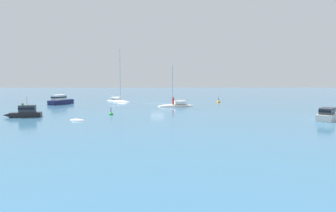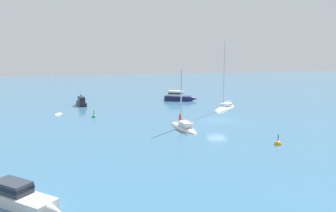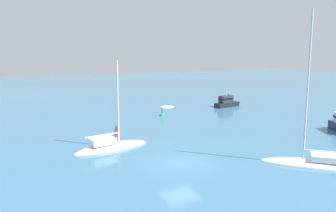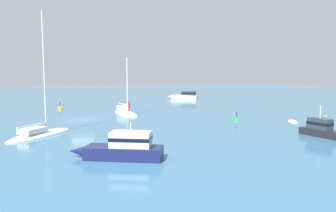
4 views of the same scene
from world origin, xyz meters
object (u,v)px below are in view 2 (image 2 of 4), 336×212
(yacht, at_px, (225,108))
(motor_cruiser, at_px, (21,197))
(ketch, at_px, (183,127))
(motor_cruiser_1, at_px, (178,96))
(mooring_buoy, at_px, (94,117))
(channel_buoy, at_px, (278,144))
(cabin_cruiser, at_px, (81,101))
(tender, at_px, (58,114))

(yacht, bearing_deg, motor_cruiser, 1.97)
(ketch, xyz_separation_m, motor_cruiser_1, (-21.88, 4.95, 0.59))
(motor_cruiser, height_order, mooring_buoy, motor_cruiser)
(motor_cruiser, distance_m, channel_buoy, 25.03)
(yacht, xyz_separation_m, motor_cruiser_1, (-10.08, -5.24, 0.58))
(motor_cruiser, xyz_separation_m, motor_cruiser_1, (-39.84, 20.53, 0.11))
(cabin_cruiser, xyz_separation_m, tender, (7.66, -3.18, -0.65))
(cabin_cruiser, bearing_deg, motor_cruiser_1, -96.43)
(mooring_buoy, bearing_deg, ketch, 48.47)
(ketch, xyz_separation_m, tender, (-12.63, -15.91, -0.15))
(motor_cruiser, xyz_separation_m, mooring_buoy, (-27.46, 4.86, -0.61))
(tender, bearing_deg, yacht, -74.67)
(cabin_cruiser, height_order, motor_cruiser, cabin_cruiser)
(mooring_buoy, bearing_deg, yacht, 96.29)
(tender, bearing_deg, motor_cruiser, -162.23)
(cabin_cruiser, xyz_separation_m, ketch, (20.29, 12.73, -0.50))
(motor_cruiser, height_order, tender, motor_cruiser)
(motor_cruiser_1, bearing_deg, ketch, -76.57)
(channel_buoy, relative_size, mooring_buoy, 1.12)
(yacht, bearing_deg, channel_buoy, 36.10)
(mooring_buoy, bearing_deg, motor_cruiser_1, 128.31)
(tender, relative_size, channel_buoy, 1.45)
(motor_cruiser_1, xyz_separation_m, mooring_buoy, (12.38, -15.67, -0.72))
(motor_cruiser_1, relative_size, channel_buoy, 4.18)
(ketch, height_order, mooring_buoy, ketch)
(motor_cruiser, bearing_deg, tender, 132.36)
(motor_cruiser, relative_size, mooring_buoy, 4.17)
(motor_cruiser_1, height_order, channel_buoy, motor_cruiser_1)
(motor_cruiser, distance_m, tender, 30.60)
(motor_cruiser, height_order, channel_buoy, motor_cruiser)
(channel_buoy, bearing_deg, cabin_cruiser, -144.95)
(tender, distance_m, channel_buoy, 31.97)
(motor_cruiser, xyz_separation_m, tender, (-30.59, -0.33, -0.63))
(motor_cruiser, bearing_deg, ketch, 90.80)
(tender, xyz_separation_m, channel_buoy, (21.52, 23.65, 0.01))
(motor_cruiser, xyz_separation_m, channel_buoy, (-9.08, 23.32, -0.62))
(ketch, bearing_deg, cabin_cruiser, 22.08)
(cabin_cruiser, distance_m, motor_cruiser_1, 17.75)
(tender, xyz_separation_m, motor_cruiser_1, (-9.25, 20.86, 0.73))
(yacht, relative_size, tender, 5.29)
(yacht, distance_m, motor_cruiser, 39.37)
(motor_cruiser, relative_size, tender, 2.57)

